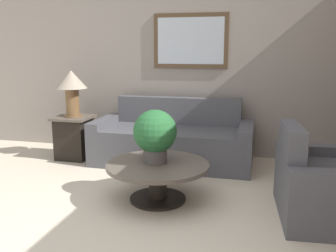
% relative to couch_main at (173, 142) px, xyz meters
% --- Properties ---
extents(ground_plane, '(20.00, 20.00, 0.00)m').
position_rel_couch_main_xyz_m(ground_plane, '(-0.08, -2.43, -0.30)').
color(ground_plane, beige).
extents(wall_back, '(6.84, 0.09, 2.60)m').
position_rel_couch_main_xyz_m(wall_back, '(-0.07, 0.59, 1.01)').
color(wall_back, gray).
rests_on(wall_back, ground_plane).
extents(couch_main, '(2.16, 0.92, 0.87)m').
position_rel_couch_main_xyz_m(couch_main, '(0.00, 0.00, 0.00)').
color(couch_main, '#4C4C51').
rests_on(couch_main, ground_plane).
extents(armchair, '(0.94, 1.10, 0.87)m').
position_rel_couch_main_xyz_m(armchair, '(1.77, -1.34, 0.00)').
color(armchair, '#4C4C51').
rests_on(armchair, ground_plane).
extents(coffee_table, '(1.07, 1.07, 0.40)m').
position_rel_couch_main_xyz_m(coffee_table, '(0.15, -1.32, -0.01)').
color(coffee_table, black).
rests_on(coffee_table, ground_plane).
extents(side_table, '(0.51, 0.51, 0.62)m').
position_rel_couch_main_xyz_m(side_table, '(-1.44, -0.12, 0.02)').
color(side_table, black).
rests_on(side_table, ground_plane).
extents(table_lamp, '(0.44, 0.44, 0.65)m').
position_rel_couch_main_xyz_m(table_lamp, '(-1.44, -0.12, 0.76)').
color(table_lamp, brown).
rests_on(table_lamp, side_table).
extents(potted_plant_on_table, '(0.45, 0.45, 0.56)m').
position_rel_couch_main_xyz_m(potted_plant_on_table, '(0.12, -1.29, 0.41)').
color(potted_plant_on_table, '#4C4742').
rests_on(potted_plant_on_table, coffee_table).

